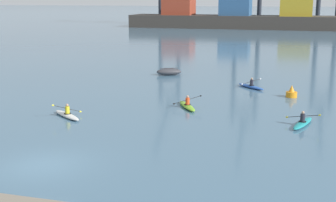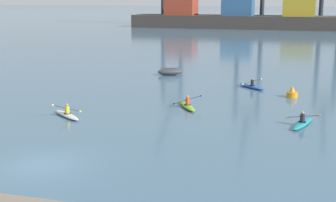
{
  "view_description": "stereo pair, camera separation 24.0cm",
  "coord_description": "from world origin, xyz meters",
  "px_view_note": "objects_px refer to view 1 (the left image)",
  "views": [
    {
      "loc": [
        11.66,
        -18.76,
        8.0
      ],
      "look_at": [
        2.63,
        12.86,
        0.6
      ],
      "focal_mm": 49.48,
      "sensor_mm": 36.0,
      "label": 1
    },
    {
      "loc": [
        11.89,
        -18.69,
        8.0
      ],
      "look_at": [
        2.63,
        12.86,
        0.6
      ],
      "focal_mm": 49.48,
      "sensor_mm": 36.0,
      "label": 2
    }
  ],
  "objects_px": {
    "container_barge": "(234,17)",
    "kayak_teal": "(303,123)",
    "kayak_white": "(67,115)",
    "kayak_blue": "(251,86)",
    "capsized_dinghy": "(169,72)",
    "kayak_lime": "(187,105)",
    "channel_buoy": "(292,93)"
  },
  "relations": [
    {
      "from": "capsized_dinghy",
      "to": "channel_buoy",
      "type": "bearing_deg",
      "value": -31.73
    },
    {
      "from": "kayak_lime",
      "to": "container_barge",
      "type": "bearing_deg",
      "value": 95.83
    },
    {
      "from": "channel_buoy",
      "to": "kayak_lime",
      "type": "relative_size",
      "value": 0.31
    },
    {
      "from": "kayak_white",
      "to": "kayak_blue",
      "type": "bearing_deg",
      "value": 51.67
    },
    {
      "from": "kayak_white",
      "to": "kayak_lime",
      "type": "bearing_deg",
      "value": 34.09
    },
    {
      "from": "capsized_dinghy",
      "to": "kayak_lime",
      "type": "relative_size",
      "value": 0.87
    },
    {
      "from": "channel_buoy",
      "to": "kayak_blue",
      "type": "relative_size",
      "value": 0.35
    },
    {
      "from": "capsized_dinghy",
      "to": "kayak_lime",
      "type": "distance_m",
      "value": 14.74
    },
    {
      "from": "kayak_teal",
      "to": "capsized_dinghy",
      "type": "bearing_deg",
      "value": 129.52
    },
    {
      "from": "capsized_dinghy",
      "to": "kayak_teal",
      "type": "height_order",
      "value": "kayak_teal"
    },
    {
      "from": "capsized_dinghy",
      "to": "kayak_lime",
      "type": "xyz_separation_m",
      "value": [
        5.29,
        -13.76,
        -0.18
      ]
    },
    {
      "from": "container_barge",
      "to": "kayak_teal",
      "type": "height_order",
      "value": "container_barge"
    },
    {
      "from": "kayak_white",
      "to": "kayak_teal",
      "type": "bearing_deg",
      "value": 8.34
    },
    {
      "from": "kayak_white",
      "to": "kayak_blue",
      "type": "relative_size",
      "value": 1.08
    },
    {
      "from": "kayak_blue",
      "to": "kayak_lime",
      "type": "xyz_separation_m",
      "value": [
        -3.73,
        -8.98,
        0.0
      ]
    },
    {
      "from": "kayak_blue",
      "to": "kayak_teal",
      "type": "height_order",
      "value": "same"
    },
    {
      "from": "capsized_dinghy",
      "to": "channel_buoy",
      "type": "relative_size",
      "value": 2.82
    },
    {
      "from": "kayak_lime",
      "to": "kayak_teal",
      "type": "bearing_deg",
      "value": -17.73
    },
    {
      "from": "capsized_dinghy",
      "to": "kayak_white",
      "type": "height_order",
      "value": "kayak_white"
    },
    {
      "from": "container_barge",
      "to": "kayak_teal",
      "type": "distance_m",
      "value": 94.9
    },
    {
      "from": "kayak_white",
      "to": "capsized_dinghy",
      "type": "bearing_deg",
      "value": 84.04
    },
    {
      "from": "kayak_white",
      "to": "kayak_teal",
      "type": "distance_m",
      "value": 15.64
    },
    {
      "from": "container_barge",
      "to": "channel_buoy",
      "type": "distance_m",
      "value": 86.29
    },
    {
      "from": "kayak_blue",
      "to": "kayak_white",
      "type": "bearing_deg",
      "value": -128.33
    },
    {
      "from": "container_barge",
      "to": "capsized_dinghy",
      "type": "bearing_deg",
      "value": -87.06
    },
    {
      "from": "channel_buoy",
      "to": "capsized_dinghy",
      "type": "bearing_deg",
      "value": 148.27
    },
    {
      "from": "container_barge",
      "to": "kayak_blue",
      "type": "distance_m",
      "value": 82.69
    },
    {
      "from": "container_barge",
      "to": "capsized_dinghy",
      "type": "height_order",
      "value": "container_barge"
    },
    {
      "from": "capsized_dinghy",
      "to": "kayak_blue",
      "type": "relative_size",
      "value": 0.99
    },
    {
      "from": "kayak_white",
      "to": "kayak_blue",
      "type": "height_order",
      "value": "kayak_white"
    },
    {
      "from": "container_barge",
      "to": "channel_buoy",
      "type": "relative_size",
      "value": 55.63
    },
    {
      "from": "channel_buoy",
      "to": "kayak_blue",
      "type": "xyz_separation_m",
      "value": [
        -3.6,
        3.02,
        -0.19
      ]
    }
  ]
}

